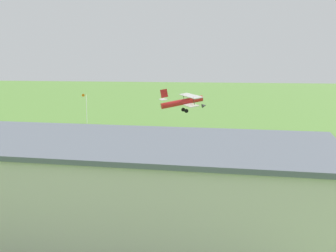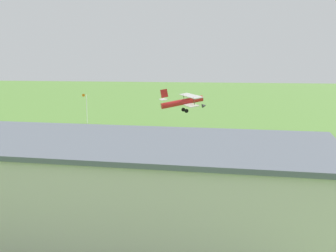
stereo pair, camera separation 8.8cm
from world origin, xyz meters
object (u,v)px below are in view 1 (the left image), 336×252
hangar (106,181)px  person_near_hangar_door (140,159)px  truck_delivery_white (306,167)px  person_at_fence_line (14,169)px  windsock (84,97)px  biplane (184,101)px  car_silver (20,162)px

hangar → person_near_hangar_door: (2.15, -19.47, -2.71)m
truck_delivery_white → person_at_fence_line: (32.76, 3.91, -0.80)m
windsock → hangar: bearing=113.3°
person_near_hangar_door → windsock: (20.92, -34.22, 4.80)m
biplane → person_near_hangar_door: size_ratio=5.79×
person_at_fence_line → truck_delivery_white: bearing=-173.2°
person_near_hangar_door → windsock: 40.40m
biplane → person_near_hangar_door: (3.09, 17.09, -5.86)m
car_silver → windsock: size_ratio=0.72×
person_at_fence_line → hangar: bearing=141.5°
person_at_fence_line → windsock: 42.58m
truck_delivery_white → windsock: windsock is taller
hangar → windsock: (23.07, -53.69, 2.10)m
windsock → biplane: bearing=144.5°
biplane → truck_delivery_white: biplane is taller
windsock → car_silver: bearing=100.1°
biplane → person_at_fence_line: size_ratio=5.97×
biplane → hangar: bearing=88.5°
hangar → windsock: size_ratio=5.71×
truck_delivery_white → car_silver: bearing=1.5°
biplane → person_at_fence_line: biplane is taller
car_silver → person_at_fence_line: size_ratio=2.96×
person_near_hangar_door → truck_delivery_white: bearing=170.1°
person_at_fence_line → windsock: size_ratio=0.24×
hangar → truck_delivery_white: bearing=-137.5°
person_at_fence_line → biplane: bearing=-123.5°
person_near_hangar_door → person_at_fence_line: 15.02m
person_near_hangar_door → windsock: bearing=-58.6°
car_silver → windsock: windsock is taller
car_silver → person_at_fence_line: car_silver is taller
hangar → windsock: bearing=-66.7°
biplane → car_silver: size_ratio=2.02×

